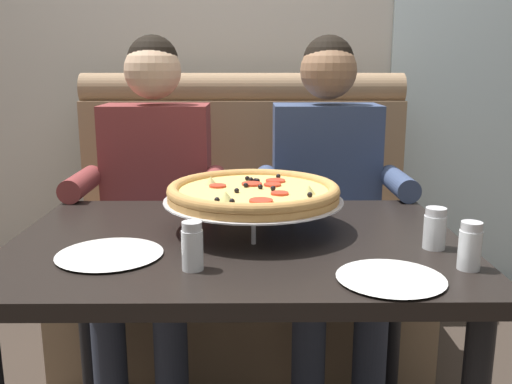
{
  "coord_description": "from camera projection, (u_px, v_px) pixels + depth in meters",
  "views": [
    {
      "loc": [
        0.04,
        -1.41,
        1.17
      ],
      "look_at": [
        0.05,
        0.07,
        0.83
      ],
      "focal_mm": 39.26,
      "sensor_mm": 36.0,
      "label": 1
    }
  ],
  "objects": [
    {
      "name": "shaker_oregano",
      "position": [
        470.0,
        249.0,
        1.24
      ],
      "size": [
        0.05,
        0.05,
        0.11
      ],
      "color": "white",
      "rests_on": "dining_table"
    },
    {
      "name": "plate_near_right",
      "position": [
        110.0,
        252.0,
        1.33
      ],
      "size": [
        0.25,
        0.25,
        0.02
      ],
      "color": "white",
      "rests_on": "dining_table"
    },
    {
      "name": "shaker_pepper_flakes",
      "position": [
        192.0,
        249.0,
        1.23
      ],
      "size": [
        0.05,
        0.05,
        0.11
      ],
      "color": "white",
      "rests_on": "dining_table"
    },
    {
      "name": "plate_near_left",
      "position": [
        391.0,
        276.0,
        1.18
      ],
      "size": [
        0.23,
        0.23,
        0.02
      ],
      "color": "white",
      "rests_on": "dining_table"
    },
    {
      "name": "window_panel",
      "position": [
        509.0,
        14.0,
        2.67
      ],
      "size": [
        1.1,
        0.02,
        2.8
      ],
      "primitive_type": "cube",
      "color": "white",
      "rests_on": "ground_plane"
    },
    {
      "name": "shaker_parmesan",
      "position": [
        435.0,
        231.0,
        1.38
      ],
      "size": [
        0.06,
        0.06,
        0.1
      ],
      "color": "white",
      "rests_on": "dining_table"
    },
    {
      "name": "diner_right",
      "position": [
        328.0,
        191.0,
        2.07
      ],
      "size": [
        0.54,
        0.64,
        1.27
      ],
      "color": "#2D3342",
      "rests_on": "ground_plane"
    },
    {
      "name": "patio_chair",
      "position": [
        435.0,
        166.0,
        3.62
      ],
      "size": [
        0.41,
        0.41,
        0.86
      ],
      "color": "black",
      "rests_on": "ground_plane"
    },
    {
      "name": "pizza",
      "position": [
        253.0,
        193.0,
        1.52
      ],
      "size": [
        0.49,
        0.49,
        0.14
      ],
      "color": "silver",
      "rests_on": "dining_table"
    },
    {
      "name": "back_wall_with_window",
      "position": [
        243.0,
        15.0,
        2.73
      ],
      "size": [
        6.0,
        0.12,
        2.8
      ],
      "primitive_type": "cube",
      "color": "beige",
      "rests_on": "ground_plane"
    },
    {
      "name": "diner_left",
      "position": [
        154.0,
        191.0,
        2.07
      ],
      "size": [
        0.54,
        0.64,
        1.27
      ],
      "color": "#2D3342",
      "rests_on": "ground_plane"
    },
    {
      "name": "booth_bench",
      "position": [
        243.0,
        248.0,
        2.4
      ],
      "size": [
        1.44,
        0.78,
        1.13
      ],
      "color": "#937556",
      "rests_on": "ground_plane"
    },
    {
      "name": "dining_table",
      "position": [
        237.0,
        271.0,
        1.49
      ],
      "size": [
        1.17,
        0.82,
        0.72
      ],
      "color": "black",
      "rests_on": "ground_plane"
    }
  ]
}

